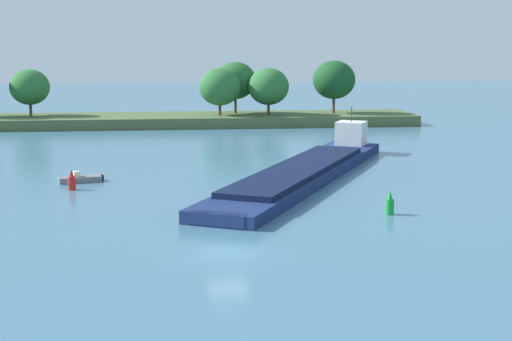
% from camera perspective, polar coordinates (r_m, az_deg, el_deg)
% --- Properties ---
extents(ground_plane, '(400.00, 400.00, 0.00)m').
position_cam_1_polar(ground_plane, '(49.97, -2.08, -6.07)').
color(ground_plane, teal).
extents(treeline_island, '(81.86, 12.62, 10.20)m').
position_cam_1_polar(treeline_island, '(124.85, -6.31, 4.98)').
color(treeline_island, '#4C6038').
rests_on(treeline_island, ground).
extents(fishing_skiff, '(4.40, 2.57, 1.04)m').
position_cam_1_polar(fishing_skiff, '(76.33, -12.83, -0.60)').
color(fishing_skiff, slate).
rests_on(fishing_skiff, ground).
extents(cargo_barge, '(24.81, 40.54, 5.62)m').
position_cam_1_polar(cargo_barge, '(76.80, 3.74, 0.07)').
color(cargo_barge, navy).
rests_on(cargo_barge, ground).
extents(channel_buoy_red, '(0.70, 0.70, 1.90)m').
position_cam_1_polar(channel_buoy_red, '(72.33, -13.41, -0.77)').
color(channel_buoy_red, red).
rests_on(channel_buoy_red, ground).
extents(channel_buoy_green, '(0.70, 0.70, 1.90)m').
position_cam_1_polar(channel_buoy_green, '(61.39, 9.80, -2.47)').
color(channel_buoy_green, green).
rests_on(channel_buoy_green, ground).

